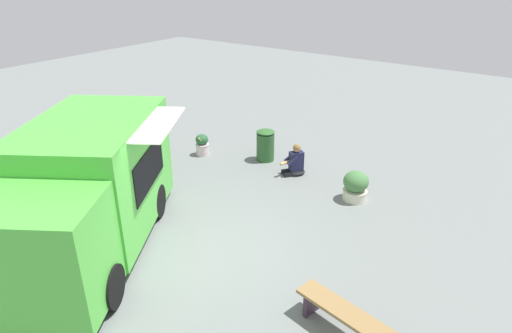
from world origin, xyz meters
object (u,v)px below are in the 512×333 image
at_px(food_truck, 85,194).
at_px(trash_bin, 265,145).
at_px(planter_flowering_side, 202,145).
at_px(person_customer, 295,163).
at_px(plaza_bench, 348,318).
at_px(planter_flowering_near, 356,186).

xyz_separation_m(food_truck, trash_bin, (0.39, 5.68, -0.75)).
distance_m(planter_flowering_side, trash_bin, 1.95).
xyz_separation_m(food_truck, person_customer, (1.60, 5.36, -0.88)).
relative_size(person_customer, plaza_bench, 0.47).
bearing_deg(person_customer, plaza_bench, -51.12).
distance_m(planter_flowering_side, plaza_bench, 7.83).
distance_m(food_truck, planter_flowering_side, 5.15).
bearing_deg(trash_bin, planter_flowering_near, -12.68).
distance_m(food_truck, person_customer, 5.67).
bearing_deg(plaza_bench, planter_flowering_side, 148.44).
bearing_deg(food_truck, planter_flowering_near, 54.46).
bearing_deg(food_truck, trash_bin, 86.07).
relative_size(planter_flowering_near, planter_flowering_side, 1.16).
height_order(food_truck, person_customer, food_truck).
bearing_deg(planter_flowering_near, food_truck, -125.54).
xyz_separation_m(food_truck, planter_flowering_near, (3.55, 4.97, -0.84)).
distance_m(plaza_bench, trash_bin, 6.92).
xyz_separation_m(food_truck, planter_flowering_side, (-1.38, 4.89, -0.89)).
bearing_deg(planter_flowering_near, plaza_bench, -67.43).
relative_size(planter_flowering_side, trash_bin, 0.70).
bearing_deg(trash_bin, food_truck, -93.93).
bearing_deg(food_truck, planter_flowering_side, 105.79).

